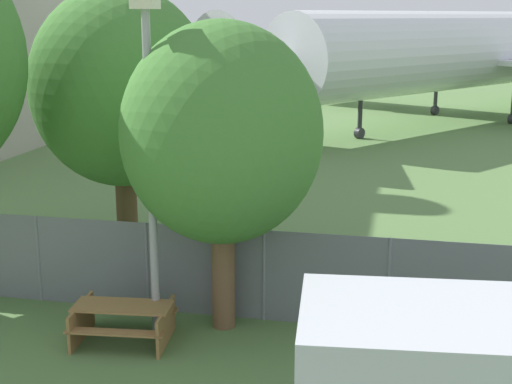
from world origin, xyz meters
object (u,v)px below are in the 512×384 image
object	(u,v)px
picnic_bench_near_cabin	(123,318)
tree_far_right	(222,134)
tree_near_hangar	(121,88)
airplane	(467,51)

from	to	relation	value
picnic_bench_near_cabin	tree_far_right	xyz separation A→B (m)	(1.75, 1.10, 3.51)
tree_near_hangar	tree_far_right	bearing A→B (deg)	-47.87
airplane	tree_near_hangar	world-z (taller)	airplane
airplane	picnic_bench_near_cabin	xyz separation A→B (m)	(-8.58, -32.79, -3.70)
airplane	picnic_bench_near_cabin	world-z (taller)	airplane
airplane	tree_near_hangar	bearing A→B (deg)	15.03
airplane	tree_near_hangar	distance (m)	29.52
tree_far_right	picnic_bench_near_cabin	bearing A→B (deg)	-147.86
airplane	tree_far_right	bearing A→B (deg)	23.86
airplane	picnic_bench_near_cabin	distance (m)	34.10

